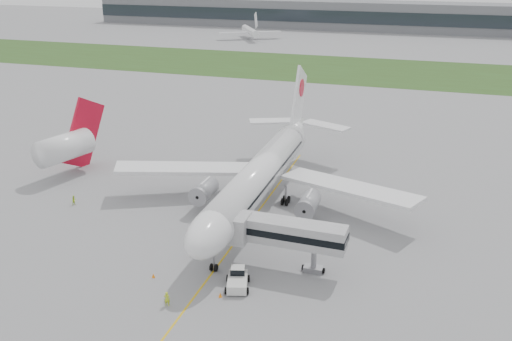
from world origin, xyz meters
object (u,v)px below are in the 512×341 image
(airliner, at_px, (262,172))
(pushback_tug, at_px, (238,279))
(neighbor_aircraft, at_px, (67,146))
(ground_crew_near, at_px, (167,299))
(jet_bridge, at_px, (283,233))

(airliner, relative_size, pushback_tug, 11.96)
(neighbor_aircraft, bearing_deg, airliner, 10.94)
(airliner, xyz_separation_m, neighbor_aircraft, (-36.20, 2.92, -0.34))
(airliner, distance_m, pushback_tug, 23.07)
(pushback_tug, xyz_separation_m, ground_crew_near, (-6.07, -6.12, -0.06))
(airliner, bearing_deg, neighbor_aircraft, 175.38)
(pushback_tug, relative_size, neighbor_aircraft, 0.27)
(ground_crew_near, bearing_deg, pushback_tug, -149.53)
(airliner, bearing_deg, jet_bridge, -65.12)
(pushback_tug, xyz_separation_m, neighbor_aircraft, (-40.12, 25.17, 4.37))
(jet_bridge, bearing_deg, neighbor_aircraft, 157.45)
(pushback_tug, relative_size, jet_bridge, 0.31)
(ground_crew_near, distance_m, neighbor_aircraft, 46.45)
(jet_bridge, distance_m, neighbor_aircraft, 48.28)
(jet_bridge, xyz_separation_m, ground_crew_near, (-9.98, -11.49, -4.07))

